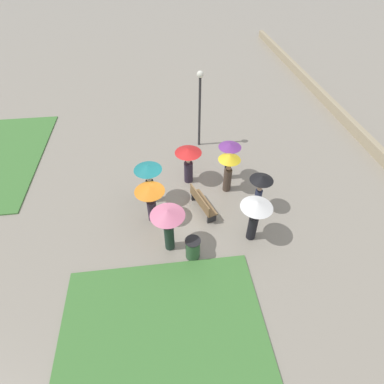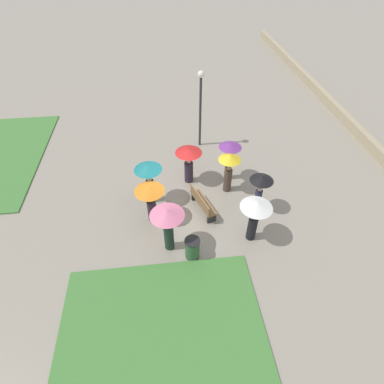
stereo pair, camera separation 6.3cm
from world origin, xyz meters
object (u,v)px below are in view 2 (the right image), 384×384
Objects in this scene: crowd_person_white at (255,212)px; crowd_person_purple at (230,154)px; crowd_person_yellow at (229,167)px; trash_bin at (192,248)px; park_bench at (202,203)px; crowd_person_orange at (150,196)px; crowd_person_red at (189,159)px; crowd_person_teal at (149,174)px; crowd_person_pink at (168,221)px; crowd_person_black at (261,186)px; lamp_post at (201,99)px.

crowd_person_purple is (3.57, 0.17, -0.04)m from crowd_person_white.
crowd_person_yellow reaches higher than crowd_person_white.
crowd_person_white is (0.59, -2.30, 0.97)m from trash_bin.
crowd_person_white reaches higher than park_bench.
crowd_person_red is at bearing 66.04° from crowd_person_orange.
crowd_person_teal is 1.00× the size of crowd_person_yellow.
trash_bin is 4.76m from crowd_person_purple.
crowd_person_teal is 3.70m from crowd_person_purple.
crowd_person_purple is at bearing -107.06° from crowd_person_pink.
crowd_person_red is at bearing 100.69° from crowd_person_teal.
park_bench is 1.92m from crowd_person_yellow.
crowd_person_black is (2.05, -2.92, 0.86)m from trash_bin.
crowd_person_black is at bearing 59.45° from crowd_person_red.
crowd_person_red is 3.36m from crowd_person_black.
crowd_person_pink is at bearing 105.28° from crowd_person_white.
crowd_person_purple is at bearing -3.19° from crowd_person_black.
crowd_person_teal is 4.45m from crowd_person_black.
crowd_person_teal reaches higher than crowd_person_purple.
trash_bin is 0.46× the size of crowd_person_yellow.
lamp_post is 5.43m from crowd_person_black.
crowd_person_red reaches higher than trash_bin.
crowd_person_purple is (-2.88, -0.92, -1.19)m from lamp_post.
lamp_post is 6.93m from crowd_person_pink.
crowd_person_yellow is (0.28, -3.35, -0.12)m from crowd_person_teal.
crowd_person_orange is at bearing -59.23° from crowd_person_yellow.
lamp_post is at bearing 76.81° from crowd_person_orange.
lamp_post is at bearing 171.37° from crowd_person_red.
crowd_person_yellow is at bearing -112.21° from crowd_person_pink.
crowd_person_teal is at bearing 52.85° from crowd_person_black.
crowd_person_black is (-1.02, -4.33, -0.13)m from crowd_person_teal.
crowd_person_teal is at bearing 48.06° from park_bench.
trash_bin is at bearing -21.77° from crowd_person_yellow.
park_bench is at bearing 173.37° from lamp_post.
crowd_person_yellow is 1.08× the size of crowd_person_black.
crowd_person_red is 4.09m from crowd_person_white.
crowd_person_pink is (-3.66, 1.11, 0.21)m from crowd_person_red.
crowd_person_white is at bearing 15.72° from crowd_person_yellow.
crowd_person_pink reaches higher than crowd_person_black.
crowd_person_red is at bearing 136.41° from crowd_person_purple.
crowd_person_pink reaches higher than trash_bin.
crowd_person_white is 1.59m from crowd_person_black.
lamp_post is 4.89m from crowd_person_teal.
park_bench is 2.61m from crowd_person_purple.
crowd_person_black is (-2.12, -2.60, 0.05)m from crowd_person_red.
crowd_person_purple is at bearing -27.11° from trash_bin.
park_bench is at bearing -108.72° from crowd_person_pink.
lamp_post is 6.64m from crowd_person_white.
park_bench is 2.44m from crowd_person_teal.
crowd_person_white is 3.57m from crowd_person_purple.
trash_bin is 0.50× the size of crowd_person_red.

